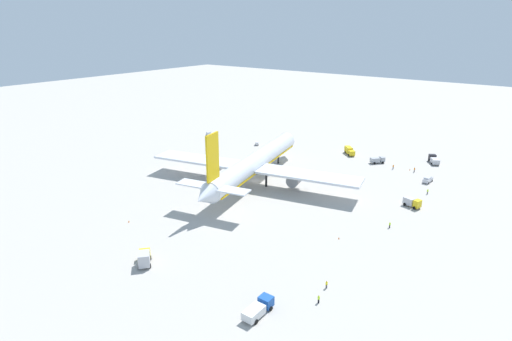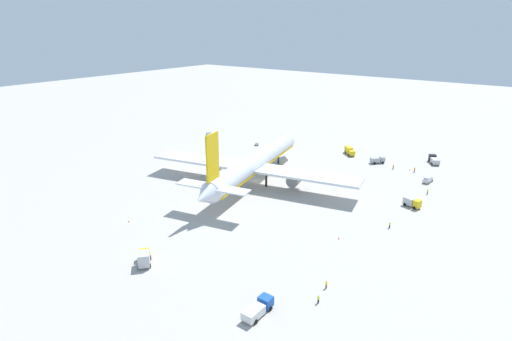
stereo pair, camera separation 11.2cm
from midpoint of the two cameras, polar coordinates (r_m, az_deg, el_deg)
ground_plane at (r=138.12m, az=-0.03°, el=-1.46°), size 600.00×600.00×0.00m
airliner at (r=134.78m, az=-0.25°, el=0.95°), size 69.17×70.34×22.50m
service_truck_0 at (r=169.04m, az=23.12°, el=1.37°), size 6.86×5.40×2.70m
service_truck_1 at (r=161.94m, az=16.25°, el=1.40°), size 5.34×4.94×2.31m
service_truck_2 at (r=126.63m, az=20.53°, el=-4.06°), size 3.50×5.24×2.61m
service_truck_3 at (r=78.35m, az=0.33°, el=-18.29°), size 6.89×2.70×2.35m
service_truck_4 at (r=94.76m, az=-14.98°, el=-11.40°), size 5.20×5.45×3.23m
service_truck_5 at (r=170.31m, az=12.65°, el=2.65°), size 6.40×6.31×2.78m
service_van at (r=147.87m, az=22.41°, el=-1.13°), size 4.80×2.40×1.97m
baggage_cart_0 at (r=197.13m, az=-6.45°, el=5.07°), size 3.36×1.75×1.52m
baggage_cart_1 at (r=179.17m, az=0.14°, el=3.72°), size 3.06×2.61×1.47m
ground_worker_0 at (r=137.73m, az=22.39°, el=-2.68°), size 0.50×0.50×1.71m
ground_worker_1 at (r=157.07m, az=18.23°, el=0.47°), size 0.53×0.53×1.71m
ground_worker_2 at (r=112.40m, az=17.79°, el=-7.09°), size 0.50×0.50×1.62m
ground_worker_3 at (r=86.06m, az=9.60°, el=-15.08°), size 0.54×0.54×1.65m
ground_worker_4 at (r=82.03m, az=8.54°, el=-16.95°), size 0.43×0.43×1.66m
ground_worker_5 at (r=156.33m, az=20.82°, el=0.09°), size 0.47×0.47×1.77m
traffic_cone_0 at (r=158.01m, az=20.26°, el=0.12°), size 0.36×0.36×0.55m
traffic_cone_1 at (r=115.15m, az=-16.93°, el=-6.64°), size 0.36×0.36×0.55m
traffic_cone_2 at (r=104.11m, az=11.25°, el=-9.03°), size 0.36×0.36×0.55m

